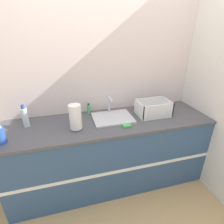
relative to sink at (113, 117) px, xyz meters
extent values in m
plane|color=tan|center=(-0.05, -0.37, -0.91)|extent=(12.00, 12.00, 0.00)
cube|color=silver|center=(-0.05, 0.31, 0.39)|extent=(4.71, 0.06, 2.60)
cube|color=silver|center=(1.14, -0.05, 0.39)|extent=(0.06, 2.65, 2.60)
cube|color=#33517A|center=(-0.05, -0.05, -0.48)|extent=(2.31, 0.65, 0.86)
cube|color=white|center=(-0.05, -0.37, -0.48)|extent=(2.31, 0.01, 0.04)
cube|color=#4C4C51|center=(-0.05, -0.05, -0.03)|extent=(2.34, 0.67, 0.03)
cube|color=silver|center=(0.00, -0.01, -0.01)|extent=(0.45, 0.36, 0.02)
cylinder|color=silver|center=(0.00, 0.15, 0.10)|extent=(0.02, 0.02, 0.19)
cylinder|color=silver|center=(0.00, 0.08, 0.19)|extent=(0.02, 0.14, 0.02)
cylinder|color=#4C4C51|center=(-0.42, -0.14, -0.01)|extent=(0.09, 0.09, 0.01)
cylinder|color=white|center=(-0.42, -0.14, 0.12)|extent=(0.12, 0.12, 0.26)
cube|color=white|center=(0.50, -0.03, -0.01)|extent=(0.38, 0.26, 0.01)
cube|color=white|center=(0.50, -0.16, 0.08)|extent=(0.38, 0.01, 0.17)
cube|color=white|center=(0.50, 0.09, 0.08)|extent=(0.38, 0.01, 0.17)
cube|color=white|center=(0.31, -0.03, 0.08)|extent=(0.01, 0.26, 0.17)
cube|color=white|center=(0.68, -0.03, 0.08)|extent=(0.01, 0.26, 0.17)
cylinder|color=#2D56B7|center=(-1.10, -0.21, 0.06)|extent=(0.09, 0.09, 0.15)
cylinder|color=silver|center=(-0.93, 0.05, 0.09)|extent=(0.06, 0.06, 0.21)
cylinder|color=#334C9E|center=(-0.93, 0.05, 0.21)|extent=(0.03, 0.03, 0.05)
cylinder|color=#4CB266|center=(-0.24, 0.21, 0.04)|extent=(0.05, 0.05, 0.11)
cylinder|color=black|center=(-0.24, 0.21, 0.10)|extent=(0.02, 0.02, 0.02)
cube|color=#4CB259|center=(0.09, -0.23, -0.01)|extent=(0.09, 0.06, 0.02)
camera|label=1|loc=(-0.48, -1.74, 0.90)|focal=28.00mm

